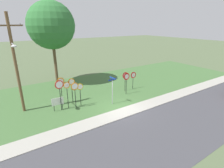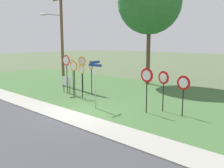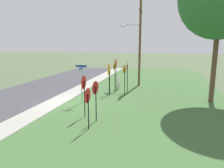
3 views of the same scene
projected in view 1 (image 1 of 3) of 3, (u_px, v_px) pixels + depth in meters
ground_plane at (120, 109)px, 16.46m from camera, size 160.00×160.00×0.00m
road_asphalt at (159, 134)px, 12.68m from camera, size 44.00×6.40×0.01m
sidewalk_strip at (125, 112)px, 15.82m from camera, size 44.00×1.60×0.06m
grass_median at (92, 90)px, 21.18m from camera, size 44.00×12.00×0.04m
stop_sign_near_left at (61, 85)px, 16.57m from camera, size 0.75×0.12×2.80m
stop_sign_near_right at (60, 89)px, 15.39m from camera, size 0.79×0.10×2.93m
stop_sign_far_left at (80, 90)px, 16.44m from camera, size 0.63×0.10×2.31m
stop_sign_far_center at (72, 85)px, 17.17m from camera, size 0.65×0.15×2.54m
stop_sign_far_right at (75, 90)px, 15.90m from camera, size 0.73×0.10×2.57m
stop_sign_center_tall at (67, 90)px, 15.88m from camera, size 0.60×0.12×2.65m
yield_sign_near_left at (127, 78)px, 19.17m from camera, size 0.80×0.10×2.50m
yield_sign_near_right at (133, 76)px, 20.84m from camera, size 0.77×0.11×2.16m
yield_sign_far_left at (125, 77)px, 20.18m from camera, size 0.74×0.15×2.30m
street_name_post at (112, 88)px, 16.83m from camera, size 0.96×0.81×2.81m
utility_pole at (15, 62)px, 14.37m from camera, size 2.10×2.14×8.53m
notice_board at (58, 102)px, 15.82m from camera, size 1.10×0.07×1.25m
oak_tree_left at (51, 26)px, 20.87m from camera, size 5.73×5.73×10.29m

